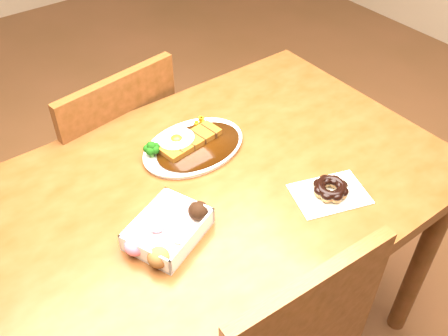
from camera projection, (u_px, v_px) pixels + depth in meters
ground at (219, 336)px, 1.76m from camera, size 6.00×6.00×0.00m
table at (217, 209)px, 1.32m from camera, size 1.20×0.80×0.75m
chair_far at (109, 162)px, 1.73m from camera, size 0.47×0.47×0.87m
katsu_curry_plate at (191, 145)px, 1.34m from camera, size 0.30×0.23×0.06m
donut_box at (167, 230)px, 1.10m from camera, size 0.22×0.19×0.05m
pon_de_ring at (331, 189)px, 1.21m from camera, size 0.21×0.18×0.03m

